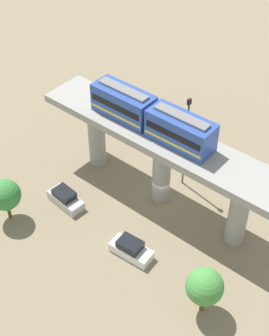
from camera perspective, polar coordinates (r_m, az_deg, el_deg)
ground_plane at (r=53.77m, az=2.98°, el=-3.39°), size 120.00×120.00×0.00m
viaduct at (r=49.45m, az=3.24°, el=1.78°), size 5.20×28.00×8.54m
train at (r=47.88m, az=1.92°, el=5.95°), size 2.64×13.55×3.24m
parked_car_silver at (r=53.05m, az=-7.92°, el=-3.48°), size 2.17×4.34×1.76m
parked_car_white at (r=48.05m, az=-0.41°, el=-9.29°), size 2.11×4.32×1.76m
tree_near_viaduct at (r=51.02m, az=-14.63°, el=-3.01°), size 3.22×3.22×4.89m
tree_mid_lot at (r=42.74m, az=8.05°, el=-13.33°), size 3.24×3.24×5.01m
signal_post at (r=51.60m, az=5.92°, el=3.23°), size 0.44×0.28×11.14m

